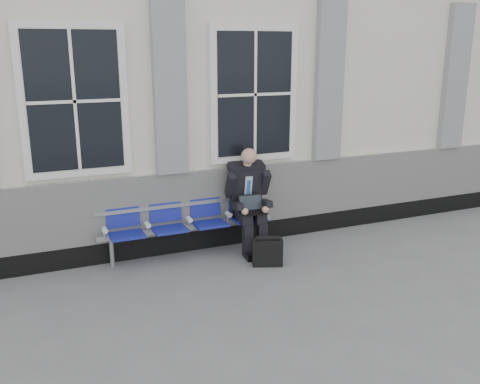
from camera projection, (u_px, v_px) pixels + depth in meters
name	position (u px, v px, depth m)	size (l,w,h in m)	color
ground	(274.00, 281.00, 6.88)	(70.00, 70.00, 0.00)	slate
station_building	(187.00, 87.00, 9.37)	(14.40, 4.40, 4.49)	silver
bench	(188.00, 218.00, 7.64)	(2.60, 0.47, 0.91)	#9EA0A3
businessman	(248.00, 196.00, 7.78)	(0.65, 0.88, 1.52)	black
briefcase	(267.00, 252.00, 7.33)	(0.45, 0.31, 0.43)	black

